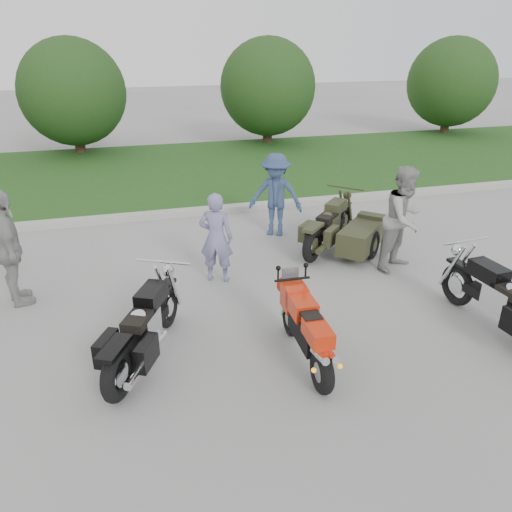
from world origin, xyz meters
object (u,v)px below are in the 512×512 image
object	(u,v)px
sportbike_red	(306,328)
person_denim	(276,195)
person_stripe	(216,238)
person_back	(9,249)
cruiser_left	(142,332)
cruiser_right	(506,305)
cruiser_sidecar	(347,233)
person_grey	(404,219)

from	to	relation	value
sportbike_red	person_denim	bearing A→B (deg)	79.26
person_stripe	person_back	distance (m)	3.26
sportbike_red	cruiser_left	distance (m)	2.12
cruiser_left	cruiser_right	xyz separation A→B (m)	(5.01, -0.71, 0.02)
cruiser_left	person_denim	size ratio (longest dim) A/B	1.21
cruiser_left	sportbike_red	bearing A→B (deg)	11.19
cruiser_left	cruiser_sidecar	bearing A→B (deg)	59.28
cruiser_sidecar	person_back	xyz separation A→B (m)	(-5.96, -0.45, 0.52)
cruiser_right	person_stripe	world-z (taller)	person_stripe
sportbike_red	person_stripe	xyz separation A→B (m)	(-0.63, 2.70, 0.28)
cruiser_sidecar	cruiser_left	bearing A→B (deg)	-102.15
person_grey	sportbike_red	bearing A→B (deg)	-167.03
person_stripe	person_denim	world-z (taller)	person_denim
cruiser_sidecar	person_denim	world-z (taller)	person_denim
cruiser_right	person_grey	distance (m)	2.51
person_denim	sportbike_red	bearing A→B (deg)	-74.10
person_stripe	person_denim	distance (m)	2.48
sportbike_red	person_back	xyz separation A→B (m)	(-3.88, 2.75, 0.43)
person_grey	person_denim	distance (m)	2.81
cruiser_right	person_denim	distance (m)	5.08
cruiser_left	cruiser_sidecar	size ratio (longest dim) A/B	1.03
person_grey	person_back	world-z (taller)	person_grey
cruiser_right	person_stripe	distance (m)	4.59
person_denim	person_back	world-z (taller)	person_back
cruiser_left	person_grey	size ratio (longest dim) A/B	1.11
person_back	person_grey	bearing A→B (deg)	-111.54
cruiser_sidecar	cruiser_right	bearing A→B (deg)	-29.71
person_grey	person_denim	world-z (taller)	person_grey
person_grey	person_back	bearing A→B (deg)	149.02
sportbike_red	cruiser_left	size ratio (longest dim) A/B	0.86
cruiser_left	person_back	world-z (taller)	person_back
cruiser_right	cruiser_left	bearing A→B (deg)	167.53
cruiser_sidecar	person_grey	size ratio (longest dim) A/B	1.09
cruiser_sidecar	person_stripe	distance (m)	2.77
cruiser_sidecar	person_back	world-z (taller)	person_back
sportbike_red	person_stripe	distance (m)	2.79
person_stripe	person_denim	bearing A→B (deg)	-109.35
person_denim	person_grey	bearing A→B (deg)	-23.89
person_grey	cruiser_sidecar	bearing A→B (deg)	99.82
cruiser_left	person_denim	world-z (taller)	person_denim
person_denim	person_back	bearing A→B (deg)	-131.25
cruiser_right	cruiser_sidecar	world-z (taller)	cruiser_right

